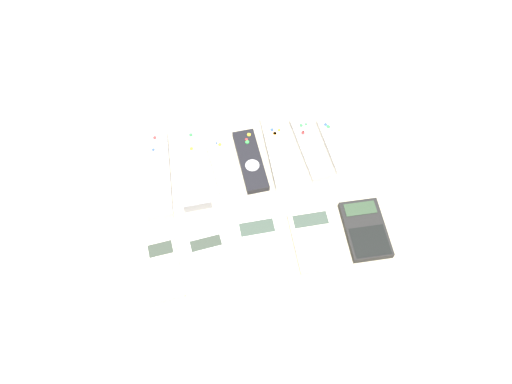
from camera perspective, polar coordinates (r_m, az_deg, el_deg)
The scene contains 13 objects.
ground_plane at distance 1.06m, azimuth 0.46°, elevation -2.23°, with size 3.00×3.00×0.00m, color #B2A88E.
remote_0 at distance 1.12m, azimuth -11.13°, elevation 2.00°, with size 0.07×0.22×0.02m.
remote_1 at distance 1.12m, azimuth -7.45°, elevation 2.76°, with size 0.06×0.21×0.03m.
remote_2 at distance 1.12m, azimuth -3.90°, elevation 3.14°, with size 0.06×0.17×0.02m.
remote_3 at distance 1.12m, azimuth -0.64°, elevation 3.61°, with size 0.05×0.16×0.02m.
remote_4 at distance 1.13m, azimuth 2.82°, elevation 4.65°, with size 0.07×0.20×0.03m.
remote_5 at distance 1.15m, azimuth 6.14°, elevation 4.96°, with size 0.05×0.18×0.02m.
remote_6 at distance 1.16m, azimuth 9.05°, elevation 5.33°, with size 0.05×0.15×0.02m.
calculator_0 at distance 1.01m, azimuth -10.39°, elevation -8.76°, with size 0.07×0.13×0.02m.
calculator_1 at distance 1.01m, azimuth -5.25°, elevation -7.84°, with size 0.08×0.12×0.01m.
calculator_2 at distance 1.02m, azimuth 0.62°, elevation -6.55°, with size 0.09×0.14×0.01m.
calculator_3 at distance 1.03m, azimuth 6.79°, elevation -5.55°, with size 0.09×0.14×0.02m.
calculator_4 at distance 1.06m, azimuth 12.38°, elevation -4.21°, with size 0.09×0.14×0.02m.
Camera 1 is at (-0.12, -0.50, 0.93)m, focal length 35.00 mm.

